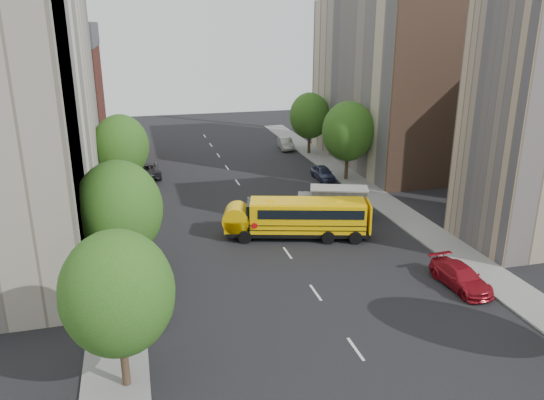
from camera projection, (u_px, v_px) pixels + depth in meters
name	position (u px, v px, depth m)	size (l,w,h in m)	color
ground	(280.00, 242.00, 39.16)	(120.00, 120.00, 0.00)	black
sidewalk_left	(119.00, 232.00, 40.93)	(3.00, 80.00, 0.12)	slate
sidewalk_right	(390.00, 207.00, 46.51)	(3.00, 80.00, 0.12)	slate
lane_markings	(250.00, 201.00, 48.32)	(0.15, 64.00, 0.01)	silver
building_left_cream	(10.00, 104.00, 37.12)	(10.00, 26.00, 20.00)	beige
building_left_redbrick	(55.00, 108.00, 58.39)	(10.00, 15.00, 13.00)	maroon
building_right_far	(387.00, 83.00, 59.00)	(10.00, 22.00, 18.00)	#BBAF91
building_right_sidewall	(441.00, 96.00, 48.92)	(10.10, 0.30, 18.00)	brown
street_tree_0	(118.00, 293.00, 22.18)	(4.80, 4.80, 7.41)	#38281C
street_tree_1	(119.00, 209.00, 31.25)	(5.12, 5.12, 7.90)	#38281C
street_tree_2	(121.00, 146.00, 47.79)	(4.99, 4.99, 7.71)	#38281C
street_tree_4	(348.00, 131.00, 53.05)	(5.25, 5.25, 8.10)	#38281C
street_tree_5	(310.00, 116.00, 64.17)	(4.86, 4.86, 7.51)	#38281C
school_bus	(297.00, 216.00, 39.56)	(10.84, 5.18, 2.99)	black
safari_truck	(333.00, 201.00, 44.03)	(6.21, 3.87, 2.51)	black
parked_car_0	(152.00, 304.00, 29.23)	(1.63, 4.06, 1.38)	silver
parked_car_1	(141.00, 189.00, 49.26)	(1.52, 4.36, 1.44)	silver
parked_car_2	(147.00, 169.00, 55.70)	(2.60, 5.65, 1.57)	black
parked_car_3	(461.00, 277.00, 32.32)	(1.93, 4.74, 1.37)	maroon
parked_car_4	(323.00, 173.00, 54.75)	(1.62, 4.04, 1.37)	#2D324F
parked_car_5	(286.00, 144.00, 67.82)	(1.53, 4.37, 1.44)	gray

